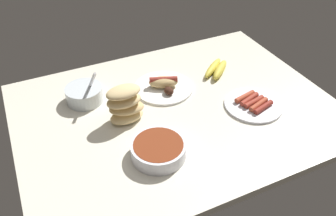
{
  "coord_description": "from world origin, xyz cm",
  "views": [
    {
      "loc": [
        -48.3,
        -94.74,
        84.87
      ],
      "look_at": [
        -4.53,
        -1.56,
        3.0
      ],
      "focal_mm": 37.81,
      "sensor_mm": 36.0,
      "label": 1
    }
  ],
  "objects_px": {
    "bowl_coleslaw": "(84,94)",
    "bread_stack": "(125,104)",
    "banana_bunch": "(217,69)",
    "plate_hotdog_assembled": "(164,85)",
    "bowl_chili": "(158,149)",
    "plate_sausages": "(253,104)"
  },
  "relations": [
    {
      "from": "bowl_coleslaw",
      "to": "bread_stack",
      "type": "xyz_separation_m",
      "value": [
        0.11,
        -0.18,
        0.04
      ]
    },
    {
      "from": "banana_bunch",
      "to": "plate_hotdog_assembled",
      "type": "height_order",
      "value": "plate_hotdog_assembled"
    },
    {
      "from": "banana_bunch",
      "to": "plate_hotdog_assembled",
      "type": "xyz_separation_m",
      "value": [
        -0.26,
        -0.02,
        -0.0
      ]
    },
    {
      "from": "plate_hotdog_assembled",
      "to": "bowl_chili",
      "type": "bearing_deg",
      "value": -117.21
    },
    {
      "from": "bread_stack",
      "to": "plate_sausages",
      "type": "bearing_deg",
      "value": -15.44
    },
    {
      "from": "banana_bunch",
      "to": "bread_stack",
      "type": "bearing_deg",
      "value": -163.83
    },
    {
      "from": "plate_sausages",
      "to": "plate_hotdog_assembled",
      "type": "xyz_separation_m",
      "value": [
        -0.27,
        0.25,
        0.01
      ]
    },
    {
      "from": "plate_sausages",
      "to": "banana_bunch",
      "type": "height_order",
      "value": "banana_bunch"
    },
    {
      "from": "plate_sausages",
      "to": "banana_bunch",
      "type": "distance_m",
      "value": 0.27
    },
    {
      "from": "bowl_chili",
      "to": "plate_hotdog_assembled",
      "type": "bearing_deg",
      "value": 62.79
    },
    {
      "from": "bowl_coleslaw",
      "to": "banana_bunch",
      "type": "bearing_deg",
      "value": -4.33
    },
    {
      "from": "bowl_coleslaw",
      "to": "bread_stack",
      "type": "height_order",
      "value": "bowl_coleslaw"
    },
    {
      "from": "bread_stack",
      "to": "banana_bunch",
      "type": "relative_size",
      "value": 0.86
    },
    {
      "from": "bread_stack",
      "to": "bowl_chili",
      "type": "bearing_deg",
      "value": -81.35
    },
    {
      "from": "bowl_coleslaw",
      "to": "banana_bunch",
      "type": "relative_size",
      "value": 0.94
    },
    {
      "from": "banana_bunch",
      "to": "plate_hotdog_assembled",
      "type": "relative_size",
      "value": 0.69
    },
    {
      "from": "plate_hotdog_assembled",
      "to": "banana_bunch",
      "type": "bearing_deg",
      "value": 3.31
    },
    {
      "from": "bread_stack",
      "to": "plate_sausages",
      "type": "xyz_separation_m",
      "value": [
        0.47,
        -0.13,
        -0.06
      ]
    },
    {
      "from": "bowl_coleslaw",
      "to": "plate_hotdog_assembled",
      "type": "bearing_deg",
      "value": -10.61
    },
    {
      "from": "bread_stack",
      "to": "plate_sausages",
      "type": "distance_m",
      "value": 0.5
    },
    {
      "from": "bowl_coleslaw",
      "to": "plate_sausages",
      "type": "height_order",
      "value": "bowl_coleslaw"
    },
    {
      "from": "banana_bunch",
      "to": "bowl_chili",
      "type": "bearing_deg",
      "value": -141.04
    }
  ]
}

